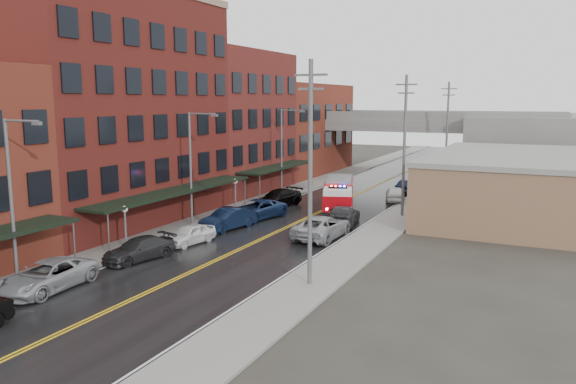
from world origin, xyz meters
The scene contains 32 objects.
road centered at (0.00, 30.00, 0.01)m, with size 11.00×160.00×0.02m, color black.
sidewalk_left centered at (-7.30, 30.00, 0.07)m, with size 3.00×160.00×0.15m, color slate.
sidewalk_right centered at (7.30, 30.00, 0.07)m, with size 3.00×160.00×0.15m, color slate.
curb_left centered at (-5.65, 30.00, 0.07)m, with size 0.30×160.00×0.15m, color gray.
curb_right centered at (5.65, 30.00, 0.07)m, with size 0.30×160.00×0.15m, color gray.
brick_building_b centered at (-13.30, 23.00, 9.00)m, with size 9.00×20.00×18.00m, color #531B16.
brick_building_c centered at (-13.30, 40.50, 7.50)m, with size 9.00×15.00×15.00m, color #5B1F1B.
brick_building_far centered at (-13.30, 58.00, 6.00)m, with size 9.00×20.00×12.00m, color maroon.
tan_building centered at (16.00, 40.00, 2.50)m, with size 14.00×22.00×5.00m, color #90694E.
right_far_block centered at (18.00, 70.00, 4.00)m, with size 18.00×30.00×8.00m, color slate.
awning_1 centered at (-7.49, 23.00, 2.99)m, with size 2.60×18.00×3.09m.
awning_2 centered at (-7.49, 40.50, 2.99)m, with size 2.60×13.00×3.09m.
globe_lamp_1 centered at (-6.40, 16.00, 2.31)m, with size 0.44×0.44×3.12m.
globe_lamp_2 centered at (-6.40, 30.00, 2.31)m, with size 0.44×0.44×3.12m.
street_lamp_0 centered at (-6.55, 8.00, 5.19)m, with size 2.64×0.22×9.00m.
street_lamp_1 centered at (-6.55, 24.00, 5.19)m, with size 2.64×0.22×9.00m.
street_lamp_2 centered at (-6.55, 40.00, 5.19)m, with size 2.64×0.22×9.00m.
utility_pole_0 centered at (7.20, 15.00, 6.31)m, with size 1.80×0.24×12.00m.
utility_pole_1 centered at (7.20, 35.00, 6.31)m, with size 1.80×0.24×12.00m.
utility_pole_2 centered at (7.20, 55.00, 6.31)m, with size 1.80×0.24×12.00m.
overpass centered at (0.00, 62.00, 5.99)m, with size 40.00×10.00×7.50m.
fire_truck centered at (1.35, 35.05, 1.58)m, with size 5.12×8.37×2.91m.
parked_car_left_2 centered at (-5.00, 8.40, 0.78)m, with size 2.57×5.58×1.55m, color #979A9F.
parked_car_left_3 centered at (-4.44, 14.95, 0.70)m, with size 1.96×4.82×1.40m, color #262628.
parked_car_left_4 centered at (-3.88, 19.60, 0.70)m, with size 1.64×4.09×1.39m, color white.
parked_car_left_5 centered at (-3.86, 24.58, 0.82)m, with size 1.74×4.99×1.65m, color black.
parked_car_left_6 centered at (-3.75, 29.01, 0.80)m, with size 2.65×5.74×1.60m, color #14264D.
parked_car_left_7 centered at (-4.58, 34.80, 0.79)m, with size 2.22×5.46×1.58m, color black.
parked_car_right_0 centered at (3.77, 25.16, 0.83)m, with size 2.77×6.01×1.67m, color #93969A.
parked_car_right_1 centered at (3.69, 29.80, 0.81)m, with size 2.26×5.57×1.62m, color black.
parked_car_right_2 centered at (4.67, 42.16, 0.76)m, with size 1.80×4.46×1.52m, color silver.
parked_car_right_3 centered at (4.72, 47.80, 0.72)m, with size 1.52×4.37×1.44m, color black.
Camera 1 is at (18.72, -11.77, 9.94)m, focal length 35.00 mm.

